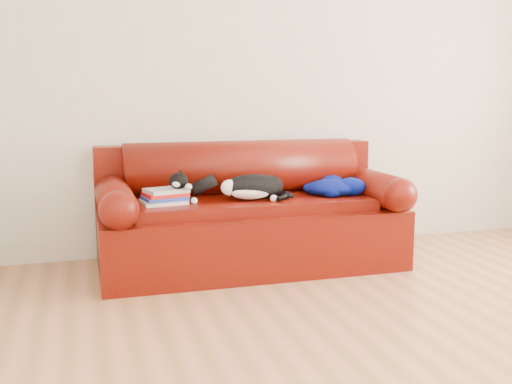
# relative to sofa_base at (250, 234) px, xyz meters

# --- Properties ---
(ground) EXTENTS (4.50, 4.50, 0.00)m
(ground) POSITION_rel_sofa_base_xyz_m (0.50, -1.49, -0.24)
(ground) COLOR olive
(ground) RESTS_ON ground
(sofa_base) EXTENTS (2.10, 0.90, 0.50)m
(sofa_base) POSITION_rel_sofa_base_xyz_m (0.00, 0.00, 0.00)
(sofa_base) COLOR #370302
(sofa_base) RESTS_ON ground
(sofa_back) EXTENTS (2.10, 1.01, 0.88)m
(sofa_back) POSITION_rel_sofa_base_xyz_m (0.00, 0.24, 0.30)
(sofa_back) COLOR #370302
(sofa_back) RESTS_ON ground
(book_stack) EXTENTS (0.31, 0.26, 0.10)m
(book_stack) POSITION_rel_sofa_base_xyz_m (-0.61, -0.08, 0.31)
(book_stack) COLOR silver
(book_stack) RESTS_ON sofa_base
(cat) EXTENTS (0.61, 0.26, 0.22)m
(cat) POSITION_rel_sofa_base_xyz_m (-0.02, -0.10, 0.35)
(cat) COLOR black
(cat) RESTS_ON sofa_base
(blanket) EXTENTS (0.44, 0.38, 0.13)m
(blanket) POSITION_rel_sofa_base_xyz_m (0.61, -0.06, 0.32)
(blanket) COLOR #02063F
(blanket) RESTS_ON sofa_base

